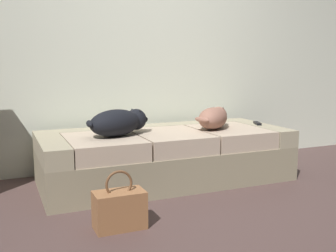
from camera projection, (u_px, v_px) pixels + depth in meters
The scene contains 7 objects.
ground_plane at pixel (227, 222), 2.62m from camera, with size 10.00×10.00×0.00m, color #4B3734.
back_wall at pixel (140, 26), 3.94m from camera, with size 6.40×0.10×2.80m, color silver.
couch at pixel (166, 156), 3.54m from camera, with size 2.17×0.92×0.45m.
dog_dark at pixel (119, 122), 3.26m from camera, with size 0.62×0.44×0.22m.
dog_tan at pixel (214, 118), 3.62m from camera, with size 0.48×0.49×0.19m.
tv_remote at pixel (257, 123), 3.87m from camera, with size 0.04×0.15×0.02m, color black.
handbag at pixel (119, 209), 2.51m from camera, with size 0.32×0.18×0.38m.
Camera 1 is at (-1.34, -2.14, 1.03)m, focal length 42.58 mm.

